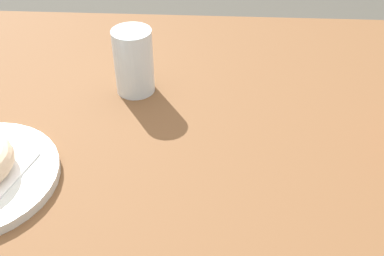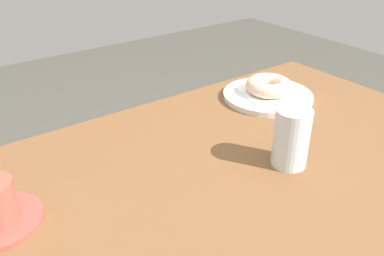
# 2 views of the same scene
# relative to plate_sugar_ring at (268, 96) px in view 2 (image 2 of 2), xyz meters

# --- Properties ---
(table) EXTENTS (1.26, 0.73, 0.70)m
(table) POSITION_rel_plate_sugar_ring_xyz_m (0.35, 0.20, -0.10)
(table) COLOR brown
(table) RESTS_ON ground_plane
(plate_sugar_ring) EXTENTS (0.24, 0.24, 0.01)m
(plate_sugar_ring) POSITION_rel_plate_sugar_ring_xyz_m (0.00, 0.00, 0.00)
(plate_sugar_ring) COLOR silver
(plate_sugar_ring) RESTS_ON table
(napkin_sugar_ring) EXTENTS (0.16, 0.16, 0.00)m
(napkin_sugar_ring) POSITION_rel_plate_sugar_ring_xyz_m (0.00, -0.00, 0.01)
(napkin_sugar_ring) COLOR white
(napkin_sugar_ring) RESTS_ON plate_sugar_ring
(donut_sugar_ring) EXTENTS (0.12, 0.12, 0.04)m
(donut_sugar_ring) POSITION_rel_plate_sugar_ring_xyz_m (0.00, 0.00, 0.03)
(donut_sugar_ring) COLOR beige
(donut_sugar_ring) RESTS_ON napkin_sugar_ring
(water_glass) EXTENTS (0.07, 0.07, 0.12)m
(water_glass) POSITION_rel_plate_sugar_ring_xyz_m (0.19, 0.25, 0.05)
(water_glass) COLOR silver
(water_glass) RESTS_ON table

